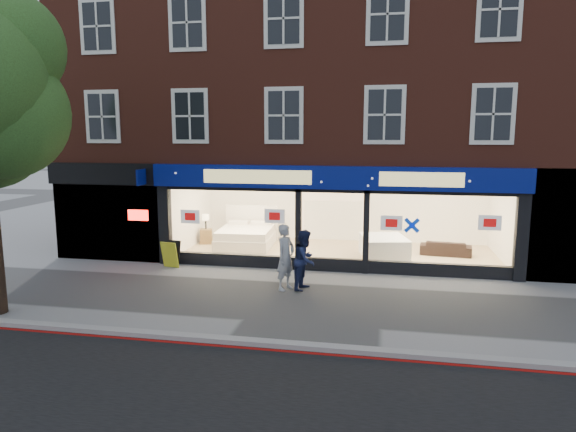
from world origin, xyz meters
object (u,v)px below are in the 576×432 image
(display_bed, at_px, (246,236))
(pedestrian_blue, at_px, (305,260))
(pedestrian_grey, at_px, (286,257))
(mattress_stack, at_px, (384,247))
(a_board, at_px, (171,254))
(sofa, at_px, (446,248))

(display_bed, xyz_separation_m, pedestrian_blue, (2.95, -4.62, 0.35))
(pedestrian_grey, distance_m, pedestrian_blue, 0.54)
(mattress_stack, relative_size, a_board, 2.37)
(pedestrian_grey, bearing_deg, display_bed, 52.90)
(sofa, xyz_separation_m, a_board, (-8.82, -2.97, 0.08))
(display_bed, distance_m, pedestrian_blue, 5.49)
(display_bed, xyz_separation_m, a_board, (-1.65, -3.10, -0.05))
(mattress_stack, relative_size, pedestrian_grey, 1.13)
(a_board, bearing_deg, pedestrian_blue, -8.35)
(display_bed, distance_m, mattress_stack, 5.14)
(pedestrian_blue, bearing_deg, sofa, -30.64)
(mattress_stack, height_order, pedestrian_grey, pedestrian_grey)
(sofa, height_order, a_board, a_board)
(pedestrian_grey, relative_size, pedestrian_blue, 1.09)
(mattress_stack, bearing_deg, pedestrian_grey, -124.32)
(mattress_stack, relative_size, pedestrian_blue, 1.23)
(sofa, bearing_deg, a_board, 25.29)
(display_bed, height_order, mattress_stack, display_bed)
(a_board, bearing_deg, mattress_stack, 28.48)
(display_bed, bearing_deg, mattress_stack, -12.99)
(sofa, xyz_separation_m, pedestrian_grey, (-4.75, -4.59, 0.56))
(display_bed, relative_size, pedestrian_blue, 1.51)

